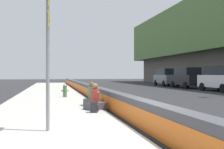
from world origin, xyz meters
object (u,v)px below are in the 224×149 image
Objects in this scene: fire_hydrant at (65,90)px; seated_person_middle at (92,98)px; parked_car_fourth at (221,78)px; parked_car_midline at (187,78)px; seated_person_foreground at (95,101)px; backpack at (94,107)px; route_sign_post at (48,49)px; parked_car_far at (166,77)px.

fire_hydrant is 5.00m from seated_person_middle.
parked_car_fourth is 1.01× the size of parked_car_midline.
seated_person_middle is at bearing 140.68° from parked_car_midline.
parked_car_fourth and parked_car_midline have the same top height.
parked_car_midline reaches higher than seated_person_foreground.
backpack is 22.32m from parked_car_midline.
route_sign_post is 25.79m from parked_car_midline.
parked_car_midline and parked_car_far have the same top height.
route_sign_post is 0.74× the size of parked_car_far.
parked_car_midline is (21.13, -14.75, -1.03)m from route_sign_post.
parked_car_midline is at bearing -34.91° from route_sign_post.
seated_person_middle is at bearing -168.68° from fire_hydrant.
route_sign_post is 9.00× the size of backpack.
parked_car_far is (22.87, -13.00, 0.71)m from seated_person_foreground.
parked_car_midline is at bearing 179.33° from parked_car_far.
backpack is at bearing -174.28° from fire_hydrant.
parked_car_midline is at bearing 2.04° from parked_car_fourth.
backpack is at bearing 173.82° from seated_person_middle.
parked_car_far is (16.51, -13.90, 0.60)m from fire_hydrant.
route_sign_post is 0.75× the size of parked_car_midline.
route_sign_post reaches higher than seated_person_middle.
seated_person_foreground is 26.32m from parked_car_far.
seated_person_foreground is 2.65× the size of backpack.
fire_hydrant is 0.83× the size of seated_person_foreground.
route_sign_post is at bearing 135.15° from parked_car_fourth.
route_sign_post is at bearing 152.04° from backpack.
parked_car_fourth is 1.00× the size of parked_car_far.
parked_car_far reaches higher than seated_person_middle.
parked_car_midline reaches higher than seated_person_middle.
parked_car_far is at bearing -31.10° from seated_person_middle.
seated_person_foreground reaches higher than backpack.
backpack is at bearing -27.96° from route_sign_post.
fire_hydrant is at bearing 108.48° from parked_car_fourth.
seated_person_middle is at bearing -6.18° from backpack.
route_sign_post is 3.97m from backpack.
backpack is at bearing 168.91° from seated_person_foreground.
fire_hydrant is 0.18× the size of parked_car_fourth.
parked_car_fourth is at bearing -53.69° from seated_person_middle.
backpack is 0.08× the size of parked_car_fourth.
backpack is (-2.35, 0.25, -0.14)m from seated_person_middle.
seated_person_middle is at bearing 126.31° from parked_car_fourth.
seated_person_middle is 20.30m from parked_car_midline.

